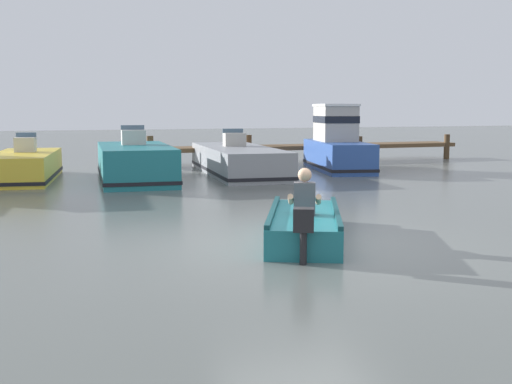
# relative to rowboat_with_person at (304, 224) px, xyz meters

# --- Properties ---
(ground_plane) EXTENTS (120.00, 120.00, 0.00)m
(ground_plane) POSITION_rel_rowboat_with_person_xyz_m (-0.21, -0.41, -0.25)
(ground_plane) COLOR slate
(wooden_dock) EXTENTS (13.62, 1.64, 1.17)m
(wooden_dock) POSITION_rel_rowboat_with_person_xyz_m (6.54, 14.20, 0.36)
(wooden_dock) COLOR brown
(wooden_dock) RESTS_ON ground
(rowboat_with_person) EXTENTS (2.32, 3.54, 1.19)m
(rowboat_with_person) POSITION_rel_rowboat_with_person_xyz_m (0.00, 0.00, 0.00)
(rowboat_with_person) COLOR #1E727A
(rowboat_with_person) RESTS_ON ground
(moored_boat_yellow) EXTENTS (2.50, 5.17, 1.41)m
(moored_boat_yellow) POSITION_rel_rowboat_with_person_xyz_m (-4.16, 11.01, 0.14)
(moored_boat_yellow) COLOR gold
(moored_boat_yellow) RESTS_ON ground
(moored_boat_teal) EXTENTS (2.51, 5.28, 1.64)m
(moored_boat_teal) POSITION_rel_rowboat_with_person_xyz_m (-1.08, 9.62, 0.26)
(moored_boat_teal) COLOR #1E727A
(moored_boat_teal) RESTS_ON ground
(moored_boat_grey) EXTENTS (2.81, 6.93, 1.46)m
(moored_boat_grey) POSITION_rel_rowboat_with_person_xyz_m (2.48, 10.62, 0.17)
(moored_boat_grey) COLOR gray
(moored_boat_grey) RESTS_ON ground
(moored_boat_blue) EXTENTS (2.56, 4.79, 2.30)m
(moored_boat_blue) POSITION_rel_rowboat_with_person_xyz_m (6.18, 10.68, 0.60)
(moored_boat_blue) COLOR #2D519E
(moored_boat_blue) RESTS_ON ground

